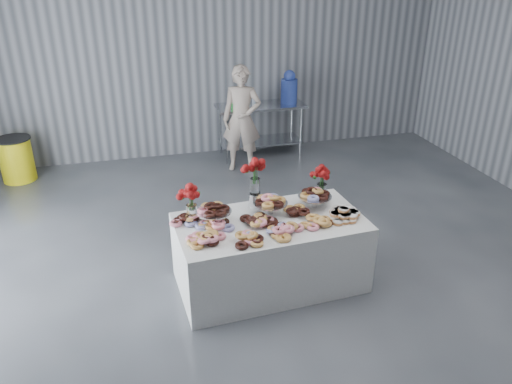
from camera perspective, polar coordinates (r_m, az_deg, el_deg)
The scene contains 16 objects.
ground at distance 5.18m, azimuth 4.76°, elevation -12.49°, with size 9.00×9.00×0.00m, color #33353A.
room_walls at distance 4.11m, azimuth 2.01°, elevation 17.89°, with size 8.04×9.04×4.02m.
display_table at distance 5.24m, azimuth 1.62°, elevation -6.92°, with size 1.90×1.00×0.75m, color white.
prep_table at distance 8.61m, azimuth 0.52°, elevation 8.15°, with size 1.50×0.60×0.90m.
donut_mounds at distance 4.98m, azimuth 1.84°, elevation -3.13°, with size 1.80×0.80×0.09m, color gold, non-canonical shape.
cake_stand_left at distance 4.97m, azimuth -4.88°, elevation -2.06°, with size 0.36×0.36×0.17m.
cake_stand_mid at distance 5.12m, azimuth 1.65°, elevation -1.10°, with size 0.36×0.36×0.17m.
cake_stand_right at distance 5.30m, azimuth 6.75°, elevation -0.34°, with size 0.36×0.36×0.17m.
danish_pile at distance 5.18m, azimuth 10.09°, elevation -2.25°, with size 0.48×0.48×0.11m, color silver, non-canonical shape.
bouquet_left at distance 4.95m, azimuth -7.46°, elevation -0.27°, with size 0.26×0.26×0.42m.
bouquet_right at distance 5.42m, azimuth 7.63°, elevation 2.03°, with size 0.26×0.26×0.42m.
bouquet_center at distance 5.16m, azimuth -0.11°, elevation 2.06°, with size 0.26×0.26×0.57m.
water_jug at distance 8.61m, azimuth 3.81°, elevation 11.76°, with size 0.28×0.28×0.55m.
drink_bottles at distance 8.33m, azimuth -1.45°, elevation 10.51°, with size 0.54×0.08×0.27m, color #268C33, non-canonical shape.
person at distance 7.95m, azimuth -1.63°, elevation 8.33°, with size 0.61×0.40×1.68m, color #CC8C93.
trash_barrel at distance 8.52m, azimuth -25.70°, elevation 3.39°, with size 0.53×0.53×0.68m.
Camera 1 is at (-1.45, -3.83, 3.18)m, focal length 35.00 mm.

